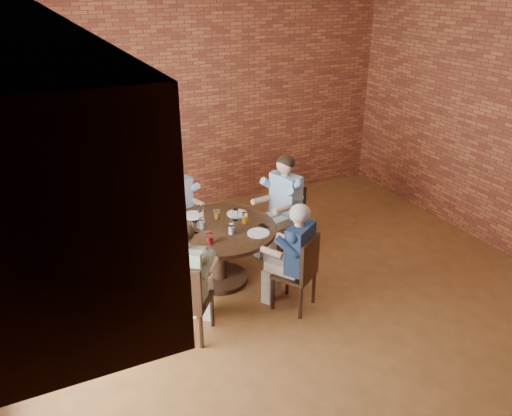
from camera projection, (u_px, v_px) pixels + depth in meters
name	position (u px, v px, depth m)	size (l,w,h in m)	color
floor	(307.00, 321.00, 5.55)	(7.00, 7.00, 0.00)	brown
wall_back	(195.00, 104.00, 7.70)	(7.00, 7.00, 0.00)	brown
ceiling_beam	(2.00, 12.00, 3.22)	(0.22, 6.90, 0.26)	black
dining_table	(219.00, 244.00, 6.07)	(1.40, 1.40, 0.75)	black
chair_a	(287.00, 215.00, 6.82)	(0.57, 0.57, 0.96)	black
diner_a	(282.00, 205.00, 6.69)	(0.56, 0.69, 1.38)	teal
chair_b	(178.00, 215.00, 6.87)	(0.46, 0.46, 0.90)	black
diner_b	(180.00, 208.00, 6.76)	(0.49, 0.60, 1.27)	#98A5C2
chair_c	(124.00, 251.00, 5.96)	(0.53, 0.53, 0.93)	black
diner_c	(130.00, 239.00, 5.90)	(0.52, 0.64, 1.32)	brown
chair_d	(186.00, 299.00, 5.06)	(0.59, 0.59, 0.93)	black
diner_d	(188.00, 281.00, 5.07)	(0.52, 0.65, 1.33)	gray
chair_e	(301.00, 271.00, 5.56)	(0.57, 0.57, 0.92)	black
diner_e	(295.00, 257.00, 5.54)	(0.51, 0.62, 1.30)	#1B2E4B
plate_a	(237.00, 214.00, 6.31)	(0.26, 0.26, 0.01)	white
plate_b	(193.00, 215.00, 6.26)	(0.26, 0.26, 0.01)	white
plate_c	(182.00, 232.00, 5.85)	(0.26, 0.26, 0.01)	white
plate_d	(258.00, 233.00, 5.83)	(0.26, 0.26, 0.01)	white
glass_a	(235.00, 215.00, 6.14)	(0.07, 0.07, 0.14)	white
glass_b	(217.00, 214.00, 6.16)	(0.07, 0.07, 0.14)	white
glass_c	(201.00, 210.00, 6.25)	(0.07, 0.07, 0.14)	white
glass_d	(202.00, 223.00, 5.92)	(0.07, 0.07, 0.14)	white
glass_e	(195.00, 227.00, 5.83)	(0.07, 0.07, 0.14)	white
glass_f	(210.00, 239.00, 5.57)	(0.07, 0.07, 0.14)	white
glass_g	(232.00, 229.00, 5.79)	(0.07, 0.07, 0.14)	white
glass_h	(245.00, 218.00, 6.05)	(0.07, 0.07, 0.14)	white
smartphone	(264.00, 226.00, 6.00)	(0.07, 0.13, 0.01)	black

